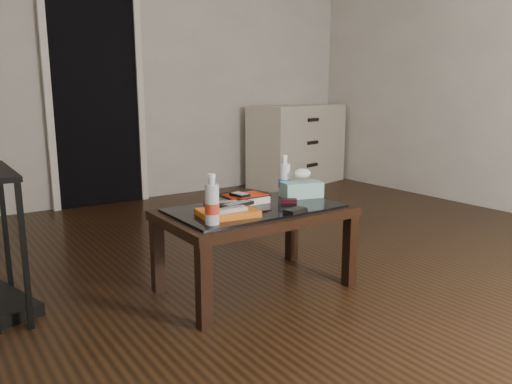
% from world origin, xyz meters
% --- Properties ---
extents(ground, '(5.00, 5.00, 0.00)m').
position_xyz_m(ground, '(0.00, 0.00, 0.00)').
color(ground, black).
rests_on(ground, ground).
extents(doorway, '(0.90, 0.08, 2.07)m').
position_xyz_m(doorway, '(-0.40, 2.47, 1.02)').
color(doorway, black).
rests_on(doorway, ground).
extents(coffee_table, '(1.00, 0.60, 0.46)m').
position_xyz_m(coffee_table, '(-0.35, -0.06, 0.40)').
color(coffee_table, black).
rests_on(coffee_table, ground).
extents(dresser, '(1.28, 0.76, 0.90)m').
position_xyz_m(dresser, '(1.80, 2.23, 0.45)').
color(dresser, beige).
rests_on(dresser, ground).
extents(magazines, '(0.31, 0.25, 0.03)m').
position_xyz_m(magazines, '(-0.57, -0.14, 0.48)').
color(magazines, '#CD5F13').
rests_on(magazines, coffee_table).
extents(remote_silver, '(0.20, 0.05, 0.02)m').
position_xyz_m(remote_silver, '(-0.59, -0.18, 0.50)').
color(remote_silver, '#A3A3A8').
rests_on(remote_silver, magazines).
extents(remote_black_front, '(0.21, 0.09, 0.02)m').
position_xyz_m(remote_black_front, '(-0.49, -0.11, 0.50)').
color(remote_black_front, black).
rests_on(remote_black_front, magazines).
extents(remote_black_back, '(0.21, 0.09, 0.02)m').
position_xyz_m(remote_black_back, '(-0.54, -0.05, 0.50)').
color(remote_black_back, black).
rests_on(remote_black_back, magazines).
extents(textbook, '(0.25, 0.20, 0.05)m').
position_xyz_m(textbook, '(-0.35, 0.06, 0.48)').
color(textbook, black).
rests_on(textbook, coffee_table).
extents(dvd_mailers, '(0.20, 0.15, 0.01)m').
position_xyz_m(dvd_mailers, '(-0.36, 0.04, 0.51)').
color(dvd_mailers, red).
rests_on(dvd_mailers, textbook).
extents(ipod, '(0.08, 0.11, 0.02)m').
position_xyz_m(ipod, '(-0.40, 0.02, 0.52)').
color(ipod, black).
rests_on(ipod, dvd_mailers).
extents(flip_phone, '(0.10, 0.09, 0.02)m').
position_xyz_m(flip_phone, '(-0.14, -0.09, 0.47)').
color(flip_phone, black).
rests_on(flip_phone, coffee_table).
extents(wallet, '(0.13, 0.09, 0.02)m').
position_xyz_m(wallet, '(-0.25, -0.28, 0.47)').
color(wallet, black).
rests_on(wallet, coffee_table).
extents(water_bottle_left, '(0.08, 0.08, 0.24)m').
position_xyz_m(water_bottle_left, '(-0.71, -0.24, 0.58)').
color(water_bottle_left, silver).
rests_on(water_bottle_left, coffee_table).
extents(water_bottle_right, '(0.07, 0.07, 0.24)m').
position_xyz_m(water_bottle_right, '(-0.04, 0.09, 0.58)').
color(water_bottle_right, silver).
rests_on(water_bottle_right, coffee_table).
extents(tissue_box, '(0.25, 0.17, 0.09)m').
position_xyz_m(tissue_box, '(0.01, -0.01, 0.51)').
color(tissue_box, teal).
rests_on(tissue_box, coffee_table).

